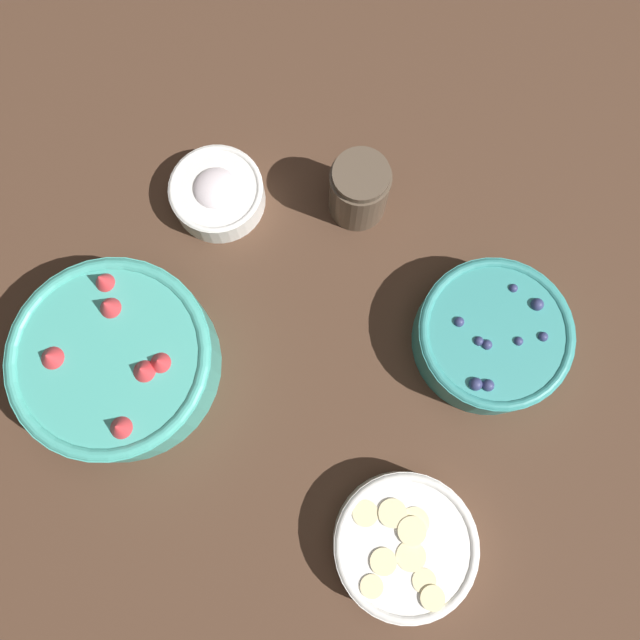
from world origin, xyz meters
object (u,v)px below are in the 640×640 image
object	(u,v)px
bowl_cream	(220,194)
jar_chocolate	(362,193)
bowl_bananas	(408,547)
bowl_strawberries	(119,362)
bowl_blueberries	(496,338)

from	to	relation	value
bowl_cream	jar_chocolate	xyz separation A→B (m)	(0.16, 0.08, 0.02)
bowl_bananas	jar_chocolate	distance (m)	0.43
bowl_strawberries	bowl_bananas	distance (m)	0.40
bowl_bananas	bowl_strawberries	bearing A→B (deg)	176.92
bowl_strawberries	bowl_cream	distance (m)	0.25
bowl_cream	bowl_strawberries	bearing A→B (deg)	-87.38
bowl_bananas	jar_chocolate	size ratio (longest dim) A/B	1.73
bowl_bananas	bowl_cream	distance (m)	0.49
bowl_bananas	bowl_cream	xyz separation A→B (m)	(-0.41, 0.27, -0.00)
bowl_cream	jar_chocolate	size ratio (longest dim) A/B	1.28
bowl_strawberries	bowl_bananas	bearing A→B (deg)	-3.08
bowl_blueberries	jar_chocolate	xyz separation A→B (m)	(-0.23, 0.09, 0.01)
bowl_bananas	jar_chocolate	xyz separation A→B (m)	(-0.25, 0.35, 0.01)
bowl_strawberries	jar_chocolate	world-z (taller)	bowl_strawberries
jar_chocolate	bowl_strawberries	bearing A→B (deg)	-114.65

